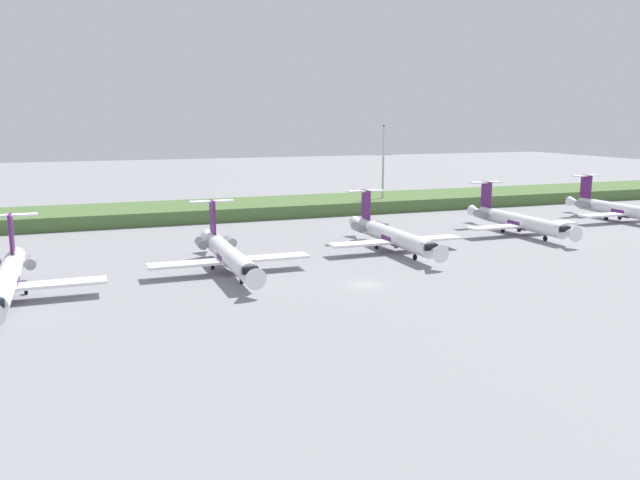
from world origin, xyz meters
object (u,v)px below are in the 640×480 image
object	(u,v)px
regional_jet_third	(228,254)
antenna_mast	(383,175)
regional_jet_fourth	(392,235)
regional_jet_sixth	(620,209)
regional_jet_second	(6,279)
regional_jet_fifth	(518,220)

from	to	relation	value
regional_jet_third	antenna_mast	distance (m)	69.83
regional_jet_fourth	regional_jet_sixth	size ratio (longest dim) A/B	1.00
antenna_mast	regional_jet_third	bearing A→B (deg)	-134.36
regional_jet_fourth	antenna_mast	bearing A→B (deg)	65.90
regional_jet_second	regional_jet_third	xyz separation A→B (m)	(28.23, 5.36, 0.00)
regional_jet_fourth	regional_jet_third	bearing A→B (deg)	-169.95
regional_jet_second	regional_jet_fifth	distance (m)	87.96
regional_jet_third	regional_jet_sixth	bearing A→B (deg)	10.35
regional_jet_third	regional_jet_sixth	size ratio (longest dim) A/B	1.00
regional_jet_fourth	regional_jet_sixth	world-z (taller)	same
regional_jet_fourth	regional_jet_sixth	xyz separation A→B (m)	(59.75, 11.07, 0.00)
regional_jet_fifth	regional_jet_fourth	bearing A→B (deg)	-168.67
regional_jet_fourth	regional_jet_second	bearing A→B (deg)	-169.60
regional_jet_fifth	antenna_mast	xyz separation A→B (m)	(-9.54, 38.75, 5.86)
regional_jet_fifth	regional_jet_third	bearing A→B (deg)	-169.30
regional_jet_second	antenna_mast	distance (m)	94.77
regional_jet_third	regional_jet_fourth	world-z (taller)	same
regional_jet_third	antenna_mast	size ratio (longest dim) A/B	1.54
regional_jet_fifth	regional_jet_sixth	size ratio (longest dim) A/B	1.00
regional_jet_fifth	regional_jet_sixth	distance (m)	30.67
regional_jet_sixth	antenna_mast	distance (m)	52.39
regional_jet_second	regional_jet_fourth	xyz separation A→B (m)	(56.90, 10.44, 0.00)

